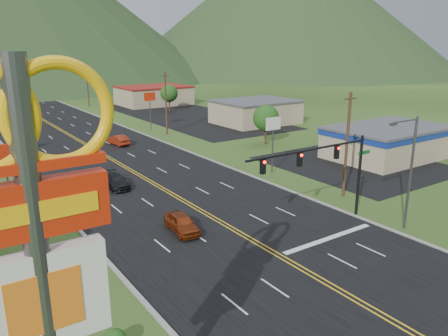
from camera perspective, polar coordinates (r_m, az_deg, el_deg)
pylon_sign at (r=11.67m, az=-23.22°, el=-10.03°), size 4.32×0.60×14.00m
traffic_signal at (r=34.89m, az=13.33°, el=0.73°), size 13.10×0.43×7.00m
streetlight_east at (r=36.26m, az=23.02°, el=0.20°), size 3.28×0.25×9.00m
building_east_near at (r=60.28m, az=20.64°, el=3.41°), size 15.40×10.40×4.10m
building_east_mid at (r=82.12m, az=4.14°, el=7.35°), size 14.40×11.40×4.30m
building_east_far at (r=109.64m, az=-9.16°, el=9.36°), size 16.40×12.40×4.50m
pole_sign_west_a at (r=39.82m, az=-26.72°, el=0.88°), size 2.00×0.18×6.40m
pole_sign_east_a at (r=49.18m, az=6.44°, el=5.04°), size 2.00×0.18×6.40m
pole_sign_east_b at (r=76.01m, az=-9.66°, el=8.69°), size 2.00×0.18×6.40m
tree_east_a at (r=64.13m, az=5.51°, el=6.51°), size 3.84×3.84×5.82m
tree_east_b at (r=97.89m, az=-7.19°, el=9.64°), size 3.84×3.84×5.82m
utility_pole_a at (r=42.66m, az=15.75°, el=2.99°), size 1.60×0.28×10.00m
utility_pole_b at (r=71.75m, az=-7.59°, el=8.43°), size 1.60×0.28×10.00m
utility_pole_c at (r=108.75m, az=-17.41°, el=10.32°), size 1.60×0.28×10.00m
utility_pole_d at (r=147.33m, az=-22.21°, el=11.13°), size 1.60×0.28×10.00m
mountain_ne at (r=249.56m, az=8.07°, el=20.42°), size 180.00×180.00×70.00m
car_red_near at (r=34.42m, az=-5.54°, el=-7.23°), size 2.09×4.36×1.44m
car_dark_mid at (r=46.02m, az=-13.98°, el=-1.71°), size 2.04×4.70×1.35m
car_red_far at (r=65.66m, az=-13.63°, el=3.55°), size 2.03×4.60×1.47m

